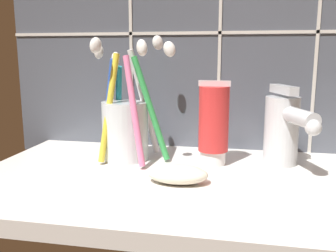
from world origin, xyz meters
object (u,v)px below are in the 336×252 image
(toothbrush_cup, at_px, (126,123))
(toothpaste_tube, at_px, (214,124))
(sink_faucet, at_px, (284,127))
(soap_bar, at_px, (178,174))

(toothbrush_cup, bearing_deg, toothpaste_tube, -0.21)
(sink_faucet, height_order, soap_bar, sink_faucet)
(toothbrush_cup, height_order, toothpaste_tube, toothbrush_cup)
(sink_faucet, bearing_deg, toothpaste_tube, -103.53)
(toothbrush_cup, bearing_deg, sink_faucet, 3.30)
(toothpaste_tube, height_order, soap_bar, toothpaste_tube)
(toothpaste_tube, bearing_deg, toothbrush_cup, 179.79)
(sink_faucet, relative_size, soap_bar, 1.51)
(toothbrush_cup, xyz_separation_m, soap_bar, (0.09, -0.09, -0.04))
(soap_bar, bearing_deg, toothbrush_cup, 136.42)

